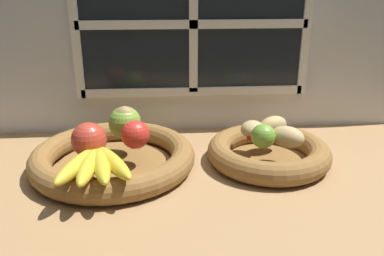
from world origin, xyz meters
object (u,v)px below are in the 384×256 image
at_px(apple_red_front, 89,140).
at_px(apple_red_right, 135,135).
at_px(potato_back, 273,126).
at_px(chili_pepper, 273,141).
at_px(potato_small, 287,136).
at_px(banana_bunch_front, 96,164).
at_px(pear_brown, 125,123).
at_px(lime_near, 264,137).
at_px(potato_oblong, 253,129).
at_px(apple_green_back, 125,122).
at_px(fruit_bowl_left, 113,158).
at_px(fruit_bowl_right, 268,152).

distance_m(apple_red_front, apple_red_right, 0.11).
bearing_deg(potato_back, chili_pepper, -104.60).
bearing_deg(potato_back, apple_red_front, -167.72).
distance_m(potato_small, chili_pepper, 0.03).
distance_m(banana_bunch_front, potato_small, 0.44).
distance_m(apple_red_front, pear_brown, 0.12).
xyz_separation_m(apple_red_front, lime_near, (0.39, 0.01, -0.01)).
bearing_deg(potato_small, potato_oblong, 138.58).
height_order(banana_bunch_front, potato_oblong, potato_oblong).
xyz_separation_m(potato_small, potato_oblong, (-0.07, 0.06, -0.00)).
distance_m(apple_green_back, banana_bunch_front, 0.19).
height_order(fruit_bowl_left, apple_red_right, apple_red_right).
height_order(fruit_bowl_right, apple_red_right, apple_red_right).
distance_m(potato_back, chili_pepper, 0.07).
relative_size(apple_red_front, lime_near, 1.35).
bearing_deg(apple_red_right, fruit_bowl_right, 2.73).
xyz_separation_m(fruit_bowl_left, potato_small, (0.41, -0.03, 0.05)).
distance_m(fruit_bowl_right, banana_bunch_front, 0.42).
bearing_deg(apple_red_front, banana_bunch_front, -72.58).
distance_m(lime_near, chili_pepper, 0.04).
bearing_deg(lime_near, potato_back, 61.02).
height_order(fruit_bowl_right, apple_red_front, apple_red_front).
relative_size(potato_small, potato_back, 1.03).
bearing_deg(banana_bunch_front, fruit_bowl_right, 18.05).
distance_m(fruit_bowl_right, chili_pepper, 0.05).
relative_size(apple_red_front, potato_small, 0.96).
distance_m(fruit_bowl_right, potato_back, 0.07).
bearing_deg(chili_pepper, fruit_bowl_left, -149.66).
bearing_deg(potato_oblong, lime_near, -81.35).
bearing_deg(pear_brown, fruit_bowl_right, -7.56).
height_order(potato_small, lime_near, lime_near).
relative_size(potato_oblong, lime_near, 1.13).
xyz_separation_m(apple_red_front, chili_pepper, (0.42, 0.03, -0.03)).
xyz_separation_m(apple_green_back, lime_near, (0.32, -0.09, -0.01)).
relative_size(apple_green_back, apple_red_front, 1.03).
xyz_separation_m(apple_red_right, banana_bunch_front, (-0.07, -0.11, -0.02)).
height_order(potato_small, chili_pepper, potato_small).
height_order(apple_red_front, potato_back, apple_red_front).
height_order(apple_green_back, apple_red_front, apple_green_back).
relative_size(pear_brown, lime_near, 1.45).
relative_size(fruit_bowl_left, apple_green_back, 4.89).
distance_m(fruit_bowl_left, pear_brown, 0.09).
distance_m(apple_red_right, chili_pepper, 0.32).
bearing_deg(potato_small, banana_bunch_front, -167.19).
bearing_deg(fruit_bowl_right, potato_oblong, 142.13).
height_order(pear_brown, potato_back, pear_brown).
xyz_separation_m(fruit_bowl_left, potato_back, (0.40, 0.04, 0.05)).
bearing_deg(lime_near, apple_red_right, 175.50).
xyz_separation_m(potato_oblong, lime_near, (0.01, -0.07, 0.01)).
xyz_separation_m(apple_green_back, apple_red_right, (0.03, -0.07, -0.01)).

